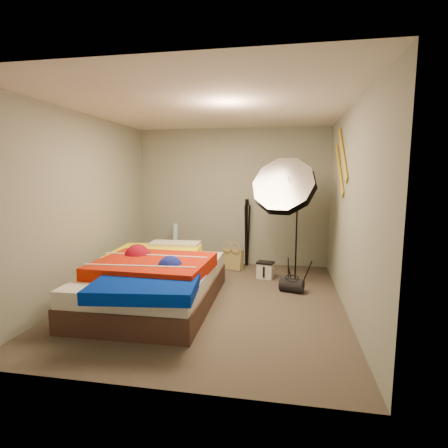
% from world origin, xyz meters
% --- Properties ---
extents(floor, '(4.00, 4.00, 0.00)m').
position_xyz_m(floor, '(0.00, 0.00, 0.00)').
color(floor, brown).
rests_on(floor, ground).
extents(ceiling, '(4.00, 4.00, 0.00)m').
position_xyz_m(ceiling, '(0.00, 0.00, 2.50)').
color(ceiling, silver).
rests_on(ceiling, wall_back).
extents(wall_back, '(3.50, 0.00, 3.50)m').
position_xyz_m(wall_back, '(0.00, 2.00, 1.25)').
color(wall_back, gray).
rests_on(wall_back, floor).
extents(wall_front, '(3.50, 0.00, 3.50)m').
position_xyz_m(wall_front, '(0.00, -2.00, 1.25)').
color(wall_front, gray).
rests_on(wall_front, floor).
extents(wall_left, '(0.00, 4.00, 4.00)m').
position_xyz_m(wall_left, '(-1.75, 0.00, 1.25)').
color(wall_left, gray).
rests_on(wall_left, floor).
extents(wall_right, '(0.00, 4.00, 4.00)m').
position_xyz_m(wall_right, '(1.75, 0.00, 1.25)').
color(wall_right, gray).
rests_on(wall_right, floor).
extents(tote_bag, '(0.40, 0.29, 0.38)m').
position_xyz_m(tote_bag, '(0.09, 1.57, 0.18)').
color(tote_bag, tan).
rests_on(tote_bag, floor).
extents(wrapping_roll, '(0.09, 0.22, 0.78)m').
position_xyz_m(wrapping_roll, '(-1.01, 1.67, 0.39)').
color(wrapping_roll, '#6DC3E3').
rests_on(wrapping_roll, floor).
extents(camera_case, '(0.28, 0.23, 0.25)m').
position_xyz_m(camera_case, '(0.69, 1.13, 0.12)').
color(camera_case, silver).
rests_on(camera_case, floor).
extents(duffel_bag, '(0.37, 0.29, 0.20)m').
position_xyz_m(duffel_bag, '(1.10, 0.52, 0.10)').
color(duffel_bag, black).
rests_on(duffel_bag, floor).
extents(wall_stripe_upper, '(0.02, 0.91, 0.78)m').
position_xyz_m(wall_stripe_upper, '(1.73, 0.60, 1.95)').
color(wall_stripe_upper, gold).
rests_on(wall_stripe_upper, wall_right).
extents(wall_stripe_lower, '(0.02, 0.91, 0.78)m').
position_xyz_m(wall_stripe_lower, '(1.73, 0.85, 1.75)').
color(wall_stripe_lower, gold).
rests_on(wall_stripe_lower, wall_right).
extents(bed, '(1.62, 2.41, 0.64)m').
position_xyz_m(bed, '(-0.66, -0.25, 0.32)').
color(bed, '#482D24').
rests_on(bed, floor).
extents(photo_umbrella, '(1.29, 1.02, 2.04)m').
position_xyz_m(photo_umbrella, '(0.97, 0.94, 1.46)').
color(photo_umbrella, black).
rests_on(photo_umbrella, floor).
extents(camera_tripod, '(0.08, 0.08, 1.23)m').
position_xyz_m(camera_tripod, '(0.30, 1.87, 0.71)').
color(camera_tripod, black).
rests_on(camera_tripod, floor).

